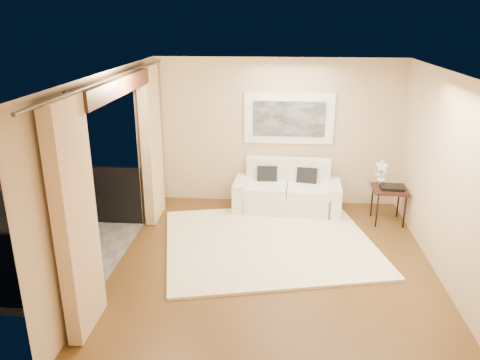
# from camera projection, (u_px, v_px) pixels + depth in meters

# --- Properties ---
(floor) EXTENTS (5.00, 5.00, 0.00)m
(floor) POSITION_uv_depth(u_px,v_px,m) (274.00, 265.00, 6.70)
(floor) COLOR brown
(floor) RESTS_ON ground
(room_shell) EXTENTS (5.00, 6.40, 5.00)m
(room_shell) POSITION_uv_depth(u_px,v_px,m) (113.00, 86.00, 6.03)
(room_shell) COLOR white
(room_shell) RESTS_ON ground
(balcony) EXTENTS (1.81, 2.60, 1.17)m
(balcony) POSITION_uv_depth(u_px,v_px,m) (50.00, 246.00, 6.89)
(balcony) COLOR #605B56
(balcony) RESTS_ON ground
(curtains) EXTENTS (0.16, 4.80, 2.64)m
(curtains) POSITION_uv_depth(u_px,v_px,m) (122.00, 173.00, 6.42)
(curtains) COLOR #DCB687
(curtains) RESTS_ON ground
(artwork) EXTENTS (1.62, 0.07, 0.92)m
(artwork) POSITION_uv_depth(u_px,v_px,m) (289.00, 119.00, 8.46)
(artwork) COLOR white
(artwork) RESTS_ON room_shell
(rug) EXTENTS (3.71, 3.40, 0.04)m
(rug) POSITION_uv_depth(u_px,v_px,m) (269.00, 242.00, 7.35)
(rug) COLOR #FFF3CD
(rug) RESTS_ON floor
(sofa) EXTENTS (1.94, 0.92, 0.92)m
(sofa) POSITION_uv_depth(u_px,v_px,m) (287.00, 193.00, 8.54)
(sofa) COLOR white
(sofa) RESTS_ON floor
(side_table) EXTENTS (0.59, 0.59, 0.62)m
(side_table) POSITION_uv_depth(u_px,v_px,m) (390.00, 191.00, 7.94)
(side_table) COLOR #321810
(side_table) RESTS_ON floor
(tray) EXTENTS (0.40, 0.30, 0.05)m
(tray) POSITION_uv_depth(u_px,v_px,m) (392.00, 187.00, 7.88)
(tray) COLOR black
(tray) RESTS_ON side_table
(orchid) EXTENTS (0.24, 0.17, 0.44)m
(orchid) POSITION_uv_depth(u_px,v_px,m) (382.00, 173.00, 7.99)
(orchid) COLOR white
(orchid) RESTS_ON side_table
(bistro_table) EXTENTS (0.84, 0.84, 0.78)m
(bistro_table) POSITION_uv_depth(u_px,v_px,m) (64.00, 199.00, 7.24)
(bistro_table) COLOR #321810
(bistro_table) RESTS_ON balcony
(balcony_chair_far) EXTENTS (0.45, 0.46, 1.00)m
(balcony_chair_far) POSITION_uv_depth(u_px,v_px,m) (48.00, 207.00, 7.22)
(balcony_chair_far) COLOR #321810
(balcony_chair_far) RESTS_ON balcony
(balcony_chair_near) EXTENTS (0.50, 0.50, 0.95)m
(balcony_chair_near) POSITION_uv_depth(u_px,v_px,m) (60.00, 232.00, 6.47)
(balcony_chair_near) COLOR #321810
(balcony_chair_near) RESTS_ON balcony
(ice_bucket) EXTENTS (0.18, 0.18, 0.20)m
(ice_bucket) POSITION_uv_depth(u_px,v_px,m) (55.00, 187.00, 7.24)
(ice_bucket) COLOR silver
(ice_bucket) RESTS_ON bistro_table
(candle) EXTENTS (0.06, 0.06, 0.07)m
(candle) POSITION_uv_depth(u_px,v_px,m) (68.00, 188.00, 7.36)
(candle) COLOR #F74016
(candle) RESTS_ON bistro_table
(vase) EXTENTS (0.04, 0.04, 0.18)m
(vase) POSITION_uv_depth(u_px,v_px,m) (54.00, 194.00, 6.97)
(vase) COLOR silver
(vase) RESTS_ON bistro_table
(glass_a) EXTENTS (0.06, 0.06, 0.12)m
(glass_a) POSITION_uv_depth(u_px,v_px,m) (67.00, 194.00, 7.06)
(glass_a) COLOR white
(glass_a) RESTS_ON bistro_table
(glass_b) EXTENTS (0.06, 0.06, 0.12)m
(glass_b) POSITION_uv_depth(u_px,v_px,m) (72.00, 190.00, 7.23)
(glass_b) COLOR white
(glass_b) RESTS_ON bistro_table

